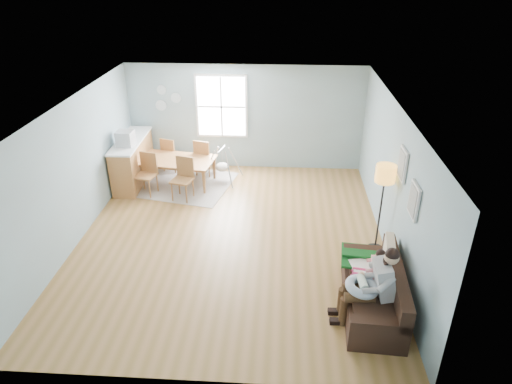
# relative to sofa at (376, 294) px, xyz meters

# --- Properties ---
(room) EXTENTS (8.40, 9.40, 3.90)m
(room) POSITION_rel_sofa_xyz_m (-2.51, 1.91, 2.14)
(room) COLOR olive
(window) EXTENTS (1.32, 0.08, 1.62)m
(window) POSITION_rel_sofa_xyz_m (-3.11, 5.38, 1.37)
(window) COLOR silver
(window) RESTS_ON room
(pictures) EXTENTS (0.05, 1.34, 0.74)m
(pictures) POSITION_rel_sofa_xyz_m (0.46, 0.86, 1.57)
(pictures) COLOR silver
(pictures) RESTS_ON room
(wall_plates) EXTENTS (0.67, 0.02, 0.66)m
(wall_plates) POSITION_rel_sofa_xyz_m (-4.51, 5.38, 1.55)
(wall_plates) COLOR #A4BAC5
(wall_plates) RESTS_ON room
(sofa) EXTENTS (0.96, 2.02, 0.80)m
(sofa) POSITION_rel_sofa_xyz_m (0.00, 0.00, 0.00)
(sofa) COLOR black
(sofa) RESTS_ON room
(green_throw) EXTENTS (0.98, 0.82, 0.04)m
(green_throw) POSITION_rel_sofa_xyz_m (-0.04, 0.66, 0.23)
(green_throw) COLOR #125219
(green_throw) RESTS_ON sofa
(beige_pillow) EXTENTS (0.20, 0.50, 0.49)m
(beige_pillow) POSITION_rel_sofa_xyz_m (0.24, 0.50, 0.45)
(beige_pillow) COLOR tan
(beige_pillow) RESTS_ON sofa
(father) EXTENTS (0.95, 0.44, 1.32)m
(father) POSITION_rel_sofa_xyz_m (-0.14, -0.28, 0.42)
(father) COLOR gray
(father) RESTS_ON sofa
(nursing_pillow) EXTENTS (0.57, 0.55, 0.21)m
(nursing_pillow) POSITION_rel_sofa_xyz_m (-0.29, -0.26, 0.34)
(nursing_pillow) COLOR #A3B6CC
(nursing_pillow) RESTS_ON father
(infant) EXTENTS (0.15, 0.36, 0.13)m
(infant) POSITION_rel_sofa_xyz_m (-0.29, -0.23, 0.42)
(infant) COLOR silver
(infant) RESTS_ON nursing_pillow
(toddler) EXTENTS (0.53, 0.32, 0.79)m
(toddler) POSITION_rel_sofa_xyz_m (-0.06, 0.19, 0.39)
(toddler) COLOR white
(toddler) RESTS_ON sofa
(floor_lamp) EXTENTS (0.35, 0.35, 1.76)m
(floor_lamp) POSITION_rel_sofa_xyz_m (0.29, 1.67, 1.18)
(floor_lamp) COLOR black
(floor_lamp) RESTS_ON room
(storage_cube) EXTENTS (0.56, 0.52, 0.54)m
(storage_cube) POSITION_rel_sofa_xyz_m (-0.12, 0.38, -0.01)
(storage_cube) COLOR white
(storage_cube) RESTS_ON room
(rug) EXTENTS (2.90, 2.43, 0.01)m
(rug) POSITION_rel_sofa_xyz_m (-4.11, 4.26, -0.28)
(rug) COLOR #9F9892
(rug) RESTS_ON room
(dining_table) EXTENTS (1.94, 1.27, 0.64)m
(dining_table) POSITION_rel_sofa_xyz_m (-4.11, 4.26, 0.04)
(dining_table) COLOR brown
(dining_table) RESTS_ON rug
(chair_sw) EXTENTS (0.54, 0.54, 0.99)m
(chair_sw) POSITION_rel_sofa_xyz_m (-4.68, 3.75, 0.28)
(chair_sw) COLOR brown
(chair_sw) RESTS_ON rug
(chair_se) EXTENTS (0.54, 0.54, 0.99)m
(chair_se) POSITION_rel_sofa_xyz_m (-3.79, 3.55, 0.28)
(chair_se) COLOR brown
(chair_se) RESTS_ON rug
(chair_nw) EXTENTS (0.52, 0.52, 0.92)m
(chair_nw) POSITION_rel_sofa_xyz_m (-4.43, 4.98, 0.24)
(chair_nw) COLOR brown
(chair_nw) RESTS_ON rug
(chair_ne) EXTENTS (0.53, 0.53, 0.97)m
(chair_ne) POSITION_rel_sofa_xyz_m (-3.53, 4.78, 0.27)
(chair_ne) COLOR brown
(chair_ne) RESTS_ON rug
(counter) EXTENTS (0.62, 1.99, 1.11)m
(counter) POSITION_rel_sofa_xyz_m (-5.21, 4.33, 0.28)
(counter) COLOR brown
(counter) RESTS_ON room
(monitor) EXTENTS (0.39, 0.37, 0.35)m
(monitor) POSITION_rel_sofa_xyz_m (-5.18, 3.96, 1.00)
(monitor) COLOR #A5A6AA
(monitor) RESTS_ON counter
(baby_swing) EXTENTS (0.98, 1.00, 0.85)m
(baby_swing) POSITION_rel_sofa_xyz_m (-3.02, 4.52, 0.10)
(baby_swing) COLOR #A5A6AA
(baby_swing) RESTS_ON room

